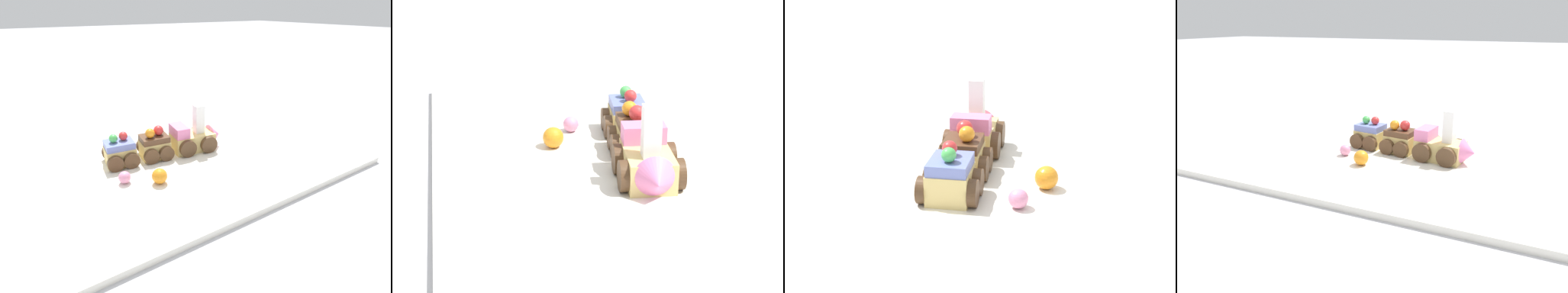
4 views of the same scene
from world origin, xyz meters
The scene contains 7 objects.
ground_plane centered at (0.00, 0.00, 0.00)m, with size 10.00×10.00×0.00m, color #B2B2B7.
display_board centered at (0.00, 0.00, 0.01)m, with size 0.75×0.41×0.01m, color white.
cake_train_locomotive centered at (0.07, 0.04, 0.04)m, with size 0.12×0.09×0.10m.
cake_car_chocolate centered at (-0.02, 0.05, 0.04)m, with size 0.07×0.07×0.07m.
cake_car_blueberry centered at (-0.09, 0.06, 0.04)m, with size 0.07×0.07×0.07m.
gumball_pink centered at (-0.11, -0.01, 0.02)m, with size 0.02×0.02×0.02m, color pink.
gumball_orange centered at (-0.06, -0.05, 0.03)m, with size 0.03×0.03×0.03m, color orange.
Camera 2 is at (0.74, -0.18, 0.34)m, focal length 60.00 mm.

